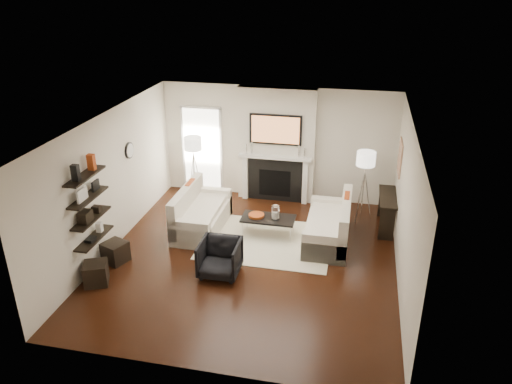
% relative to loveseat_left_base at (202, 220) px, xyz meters
% --- Properties ---
extents(room_envelope, '(6.00, 6.00, 6.00)m').
position_rel_loveseat_left_base_xyz_m(room_envelope, '(1.26, -0.99, 1.14)').
color(room_envelope, black).
rests_on(room_envelope, ground).
extents(chimney_breast, '(1.80, 0.25, 2.70)m').
position_rel_loveseat_left_base_xyz_m(chimney_breast, '(1.26, 1.89, 1.14)').
color(chimney_breast, silver).
rests_on(chimney_breast, floor).
extents(fireplace_surround, '(1.30, 0.02, 1.04)m').
position_rel_loveseat_left_base_xyz_m(fireplace_surround, '(1.26, 1.75, 0.31)').
color(fireplace_surround, black).
rests_on(fireplace_surround, floor).
extents(firebox, '(0.75, 0.02, 0.65)m').
position_rel_loveseat_left_base_xyz_m(firebox, '(1.26, 1.75, 0.24)').
color(firebox, black).
rests_on(firebox, floor).
extents(mantel_pilaster_l, '(0.12, 0.08, 1.10)m').
position_rel_loveseat_left_base_xyz_m(mantel_pilaster_l, '(0.54, 1.72, 0.34)').
color(mantel_pilaster_l, white).
rests_on(mantel_pilaster_l, floor).
extents(mantel_pilaster_r, '(0.12, 0.08, 1.10)m').
position_rel_loveseat_left_base_xyz_m(mantel_pilaster_r, '(1.98, 1.72, 0.34)').
color(mantel_pilaster_r, white).
rests_on(mantel_pilaster_r, floor).
extents(mantel_shelf, '(1.70, 0.18, 0.07)m').
position_rel_loveseat_left_base_xyz_m(mantel_shelf, '(1.26, 1.70, 0.91)').
color(mantel_shelf, white).
rests_on(mantel_shelf, chimney_breast).
extents(tv_body, '(1.20, 0.06, 0.70)m').
position_rel_loveseat_left_base_xyz_m(tv_body, '(1.26, 1.73, 1.57)').
color(tv_body, black).
rests_on(tv_body, chimney_breast).
extents(tv_screen, '(1.10, 0.00, 0.62)m').
position_rel_loveseat_left_base_xyz_m(tv_screen, '(1.26, 1.70, 1.57)').
color(tv_screen, '#BF723F').
rests_on(tv_screen, tv_body).
extents(candlestick_l_tall, '(0.04, 0.04, 0.30)m').
position_rel_loveseat_left_base_xyz_m(candlestick_l_tall, '(0.71, 1.71, 1.09)').
color(candlestick_l_tall, silver).
rests_on(candlestick_l_tall, mantel_shelf).
extents(candlestick_l_short, '(0.04, 0.04, 0.24)m').
position_rel_loveseat_left_base_xyz_m(candlestick_l_short, '(0.58, 1.71, 1.06)').
color(candlestick_l_short, silver).
rests_on(candlestick_l_short, mantel_shelf).
extents(candlestick_r_tall, '(0.04, 0.04, 0.30)m').
position_rel_loveseat_left_base_xyz_m(candlestick_r_tall, '(1.81, 1.71, 1.09)').
color(candlestick_r_tall, silver).
rests_on(candlestick_r_tall, mantel_shelf).
extents(candlestick_r_short, '(0.04, 0.04, 0.24)m').
position_rel_loveseat_left_base_xyz_m(candlestick_r_short, '(1.94, 1.71, 1.06)').
color(candlestick_r_short, silver).
rests_on(candlestick_r_short, mantel_shelf).
extents(hallway_panel, '(0.90, 0.02, 2.10)m').
position_rel_loveseat_left_base_xyz_m(hallway_panel, '(-0.59, 1.99, 0.84)').
color(hallway_panel, white).
rests_on(hallway_panel, floor).
extents(door_trim_l, '(0.06, 0.06, 2.16)m').
position_rel_loveseat_left_base_xyz_m(door_trim_l, '(-1.07, 1.97, 0.84)').
color(door_trim_l, white).
rests_on(door_trim_l, floor).
extents(door_trim_r, '(0.06, 0.06, 2.16)m').
position_rel_loveseat_left_base_xyz_m(door_trim_r, '(-0.11, 1.97, 0.84)').
color(door_trim_r, white).
rests_on(door_trim_r, floor).
extents(door_trim_top, '(1.02, 0.06, 0.06)m').
position_rel_loveseat_left_base_xyz_m(door_trim_top, '(-0.59, 1.97, 1.92)').
color(door_trim_top, white).
rests_on(door_trim_top, wall_back).
extents(rug, '(2.60, 2.00, 0.01)m').
position_rel_loveseat_left_base_xyz_m(rug, '(1.45, -0.25, -0.20)').
color(rug, beige).
rests_on(rug, floor).
extents(loveseat_left_base, '(0.85, 1.80, 0.42)m').
position_rel_loveseat_left_base_xyz_m(loveseat_left_base, '(0.00, 0.00, 0.00)').
color(loveseat_left_base, silver).
rests_on(loveseat_left_base, floor).
extents(loveseat_left_back, '(0.18, 1.80, 0.80)m').
position_rel_loveseat_left_base_xyz_m(loveseat_left_back, '(-0.33, 0.00, 0.32)').
color(loveseat_left_back, silver).
rests_on(loveseat_left_back, floor).
extents(loveseat_left_arm_n, '(0.85, 0.18, 0.60)m').
position_rel_loveseat_left_base_xyz_m(loveseat_left_arm_n, '(0.00, -0.81, 0.09)').
color(loveseat_left_arm_n, silver).
rests_on(loveseat_left_arm_n, floor).
extents(loveseat_left_arm_s, '(0.85, 0.18, 0.60)m').
position_rel_loveseat_left_base_xyz_m(loveseat_left_arm_s, '(0.00, 0.81, 0.09)').
color(loveseat_left_arm_s, silver).
rests_on(loveseat_left_arm_s, floor).
extents(loveseat_left_cushion, '(0.63, 1.44, 0.10)m').
position_rel_loveseat_left_base_xyz_m(loveseat_left_cushion, '(0.05, 0.00, 0.26)').
color(loveseat_left_cushion, silver).
rests_on(loveseat_left_cushion, loveseat_left_base).
extents(pillow_left_orange, '(0.10, 0.42, 0.42)m').
position_rel_loveseat_left_base_xyz_m(pillow_left_orange, '(-0.33, 0.30, 0.52)').
color(pillow_left_orange, '#A83E14').
rests_on(pillow_left_orange, loveseat_left_cushion).
extents(pillow_left_charcoal, '(0.10, 0.40, 0.40)m').
position_rel_loveseat_left_base_xyz_m(pillow_left_charcoal, '(-0.33, -0.30, 0.51)').
color(pillow_left_charcoal, black).
rests_on(pillow_left_charcoal, loveseat_left_cushion).
extents(loveseat_right_base, '(0.85, 1.80, 0.42)m').
position_rel_loveseat_left_base_xyz_m(loveseat_right_base, '(2.65, 0.01, 0.00)').
color(loveseat_right_base, silver).
rests_on(loveseat_right_base, floor).
extents(loveseat_right_back, '(0.18, 1.80, 0.80)m').
position_rel_loveseat_left_base_xyz_m(loveseat_right_back, '(2.99, 0.01, 0.32)').
color(loveseat_right_back, silver).
rests_on(loveseat_right_back, floor).
extents(loveseat_right_arm_n, '(0.85, 0.18, 0.60)m').
position_rel_loveseat_left_base_xyz_m(loveseat_right_arm_n, '(2.65, -0.80, 0.09)').
color(loveseat_right_arm_n, silver).
rests_on(loveseat_right_arm_n, floor).
extents(loveseat_right_arm_s, '(0.85, 0.18, 0.60)m').
position_rel_loveseat_left_base_xyz_m(loveseat_right_arm_s, '(2.65, 0.82, 0.09)').
color(loveseat_right_arm_s, silver).
rests_on(loveseat_right_arm_s, floor).
extents(loveseat_right_cushion, '(0.63, 1.44, 0.10)m').
position_rel_loveseat_left_base_xyz_m(loveseat_right_cushion, '(2.60, 0.01, 0.26)').
color(loveseat_right_cushion, silver).
rests_on(loveseat_right_cushion, loveseat_right_base).
extents(pillow_right_orange, '(0.10, 0.42, 0.42)m').
position_rel_loveseat_left_base_xyz_m(pillow_right_orange, '(2.99, 0.31, 0.52)').
color(pillow_right_orange, '#A83E14').
rests_on(pillow_right_orange, loveseat_right_cushion).
extents(pillow_right_charcoal, '(0.10, 0.40, 0.40)m').
position_rel_loveseat_left_base_xyz_m(pillow_right_charcoal, '(2.99, -0.29, 0.51)').
color(pillow_right_charcoal, black).
rests_on(pillow_right_charcoal, loveseat_right_cushion).
extents(coffee_table, '(1.10, 0.55, 0.04)m').
position_rel_loveseat_left_base_xyz_m(coffee_table, '(1.43, -0.00, 0.19)').
color(coffee_table, black).
rests_on(coffee_table, floor).
extents(coffee_leg_nw, '(0.02, 0.02, 0.38)m').
position_rel_loveseat_left_base_xyz_m(coffee_leg_nw, '(0.93, -0.22, -0.02)').
color(coffee_leg_nw, silver).
rests_on(coffee_leg_nw, floor).
extents(coffee_leg_ne, '(0.02, 0.02, 0.38)m').
position_rel_loveseat_left_base_xyz_m(coffee_leg_ne, '(1.93, -0.22, -0.02)').
color(coffee_leg_ne, silver).
rests_on(coffee_leg_ne, floor).
extents(coffee_leg_sw, '(0.02, 0.02, 0.38)m').
position_rel_loveseat_left_base_xyz_m(coffee_leg_sw, '(0.93, 0.22, -0.02)').
color(coffee_leg_sw, silver).
rests_on(coffee_leg_sw, floor).
extents(coffee_leg_se, '(0.02, 0.02, 0.38)m').
position_rel_loveseat_left_base_xyz_m(coffee_leg_se, '(1.93, 0.22, -0.02)').
color(coffee_leg_se, silver).
rests_on(coffee_leg_se, floor).
extents(hurricane_glass, '(0.16, 0.16, 0.28)m').
position_rel_loveseat_left_base_xyz_m(hurricane_glass, '(1.58, -0.00, 0.35)').
color(hurricane_glass, white).
rests_on(hurricane_glass, coffee_table).
extents(hurricane_candle, '(0.10, 0.10, 0.16)m').
position_rel_loveseat_left_base_xyz_m(hurricane_candle, '(1.58, -0.00, 0.29)').
color(hurricane_candle, white).
rests_on(hurricane_candle, coffee_table).
extents(copper_bowl, '(0.32, 0.32, 0.05)m').
position_rel_loveseat_left_base_xyz_m(copper_bowl, '(1.18, -0.00, 0.24)').
color(copper_bowl, '#C65721').
rests_on(copper_bowl, coffee_table).
extents(armchair, '(0.72, 0.67, 0.73)m').
position_rel_loveseat_left_base_xyz_m(armchair, '(0.85, -1.60, 0.16)').
color(armchair, black).
rests_on(armchair, floor).
extents(lamp_left_post, '(0.02, 0.02, 1.20)m').
position_rel_loveseat_left_base_xyz_m(lamp_left_post, '(-0.59, 1.32, 0.39)').
color(lamp_left_post, silver).
rests_on(lamp_left_post, floor).
extents(lamp_left_shade, '(0.40, 0.40, 0.30)m').
position_rel_loveseat_left_base_xyz_m(lamp_left_shade, '(-0.59, 1.32, 1.24)').
color(lamp_left_shade, white).
rests_on(lamp_left_shade, lamp_left_post).
extents(lamp_left_leg_a, '(0.25, 0.02, 1.23)m').
position_rel_loveseat_left_base_xyz_m(lamp_left_leg_a, '(-0.48, 1.32, 0.39)').
color(lamp_left_leg_a, silver).
rests_on(lamp_left_leg_a, floor).
extents(lamp_left_leg_b, '(0.14, 0.22, 1.23)m').
position_rel_loveseat_left_base_xyz_m(lamp_left_leg_b, '(-0.65, 1.42, 0.39)').
color(lamp_left_leg_b, silver).
rests_on(lamp_left_leg_b, floor).
extents(lamp_left_leg_c, '(0.14, 0.22, 1.23)m').
position_rel_loveseat_left_base_xyz_m(lamp_left_leg_c, '(-0.65, 1.23, 0.39)').
color(lamp_left_leg_c, silver).
rests_on(lamp_left_leg_c, floor).
extents(lamp_right_post, '(0.02, 0.02, 1.20)m').
position_rel_loveseat_left_base_xyz_m(lamp_right_post, '(3.31, 1.13, 0.39)').
color(lamp_right_post, silver).
rests_on(lamp_right_post, floor).
extents(lamp_right_shade, '(0.40, 0.40, 0.30)m').
position_rel_loveseat_left_base_xyz_m(lamp_right_shade, '(3.31, 1.13, 1.24)').
color(lamp_right_shade, white).
rests_on(lamp_right_shade, lamp_right_post).
extents(lamp_right_leg_a, '(0.25, 0.02, 1.23)m').
position_rel_loveseat_left_base_xyz_m(lamp_right_leg_a, '(3.42, 1.13, 0.39)').
color(lamp_right_leg_a, silver).
rests_on(lamp_right_leg_a, floor).
extents(lamp_right_leg_b, '(0.14, 0.22, 1.23)m').
position_rel_loveseat_left_base_xyz_m(lamp_right_leg_b, '(3.25, 1.22, 0.39)').
color(lamp_right_leg_b, silver).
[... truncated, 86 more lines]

